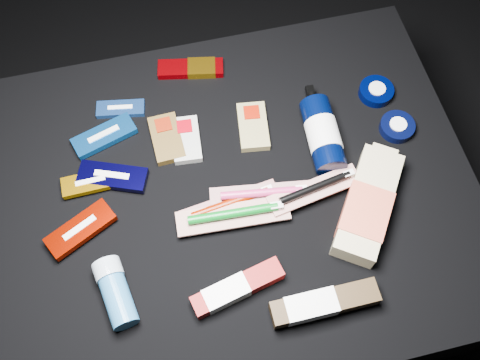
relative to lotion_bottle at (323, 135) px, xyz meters
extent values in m
plane|color=black|center=(-0.20, -0.07, -0.43)|extent=(3.00, 3.00, 0.00)
cube|color=black|center=(-0.20, -0.07, -0.23)|extent=(0.98, 0.78, 0.40)
cube|color=#214FA0|center=(-0.40, 0.18, -0.03)|extent=(0.11, 0.06, 0.01)
cube|color=silver|center=(-0.40, 0.18, -0.03)|extent=(0.05, 0.02, 0.01)
cube|color=#0F4F9B|center=(-0.44, 0.12, -0.02)|extent=(0.14, 0.09, 0.02)
cube|color=beige|center=(-0.44, 0.12, -0.02)|extent=(0.07, 0.03, 0.02)
cube|color=black|center=(-0.44, 0.01, -0.02)|extent=(0.15, 0.10, 0.02)
cube|color=silver|center=(-0.44, 0.01, -0.02)|extent=(0.07, 0.04, 0.02)
cube|color=#AF7705|center=(-0.48, 0.01, -0.02)|extent=(0.12, 0.05, 0.01)
cube|color=silver|center=(-0.48, 0.01, -0.02)|extent=(0.06, 0.01, 0.02)
cube|color=#820E00|center=(-0.51, -0.09, -0.01)|extent=(0.14, 0.11, 0.02)
cube|color=silver|center=(-0.51, -0.09, -0.01)|extent=(0.07, 0.04, 0.02)
cube|color=#4C3715|center=(-0.32, 0.08, -0.02)|extent=(0.06, 0.11, 0.02)
cube|color=#6D1504|center=(-0.32, 0.11, -0.02)|extent=(0.03, 0.03, 0.02)
cube|color=#A3A59E|center=(-0.28, 0.07, -0.02)|extent=(0.07, 0.11, 0.02)
cube|color=#82000A|center=(-0.27, 0.09, -0.02)|extent=(0.03, 0.03, 0.02)
cube|color=olive|center=(-0.13, 0.07, -0.02)|extent=(0.07, 0.12, 0.02)
cube|color=#800F02|center=(-0.13, 0.10, -0.02)|extent=(0.04, 0.04, 0.02)
cube|color=#870106|center=(-0.23, 0.25, -0.02)|extent=(0.15, 0.07, 0.02)
cube|color=#9E6F0E|center=(-0.21, 0.24, -0.02)|extent=(0.07, 0.06, 0.02)
cylinder|color=black|center=(0.00, 0.00, 0.00)|extent=(0.07, 0.16, 0.06)
cylinder|color=white|center=(0.00, 0.00, 0.00)|extent=(0.07, 0.08, 0.07)
cylinder|color=black|center=(0.01, 0.09, 0.00)|extent=(0.02, 0.02, 0.02)
cube|color=black|center=(0.01, 0.11, -0.01)|extent=(0.02, 0.03, 0.01)
cylinder|color=black|center=(0.15, 0.09, -0.02)|extent=(0.08, 0.08, 0.02)
cylinder|color=silver|center=(0.15, 0.09, -0.02)|extent=(0.04, 0.04, 0.02)
cylinder|color=black|center=(0.17, -0.01, -0.02)|extent=(0.07, 0.07, 0.02)
cylinder|color=white|center=(0.17, -0.01, -0.02)|extent=(0.04, 0.04, 0.02)
cube|color=#C3B387|center=(0.04, -0.17, -0.01)|extent=(0.20, 0.24, 0.05)
cube|color=#CC563D|center=(0.03, -0.19, -0.01)|extent=(0.13, 0.14, 0.05)
cube|color=#C3B387|center=(0.11, -0.07, -0.01)|extent=(0.06, 0.05, 0.03)
cylinder|color=#256190|center=(-0.46, -0.24, -0.01)|extent=(0.06, 0.10, 0.05)
cylinder|color=#96A6B4|center=(-0.47, -0.18, -0.01)|extent=(0.06, 0.04, 0.05)
cube|color=#B4ABA8|center=(-0.22, -0.10, -0.03)|extent=(0.21, 0.07, 0.01)
cylinder|color=#661200|center=(-0.22, -0.10, -0.02)|extent=(0.16, 0.04, 0.02)
cube|color=white|center=(-0.14, -0.09, -0.02)|extent=(0.02, 0.02, 0.01)
cube|color=#BCB4AF|center=(-0.15, -0.09, -0.02)|extent=(0.21, 0.08, 0.01)
cylinder|color=#AE275D|center=(-0.15, -0.09, -0.01)|extent=(0.16, 0.04, 0.02)
cube|color=white|center=(-0.08, -0.11, -0.01)|extent=(0.02, 0.02, 0.01)
cube|color=beige|center=(-0.22, -0.13, -0.02)|extent=(0.22, 0.06, 0.01)
cylinder|color=#025C14|center=(-0.22, -0.13, 0.00)|extent=(0.18, 0.03, 0.02)
cube|color=beige|center=(-0.13, -0.13, 0.00)|extent=(0.03, 0.02, 0.01)
cube|color=silver|center=(-0.05, -0.11, -0.01)|extent=(0.20, 0.08, 0.01)
cylinder|color=black|center=(-0.05, -0.11, 0.00)|extent=(0.15, 0.04, 0.02)
cube|color=silver|center=(0.02, -0.10, 0.00)|extent=(0.02, 0.02, 0.01)
cube|color=maroon|center=(-0.24, -0.27, -0.02)|extent=(0.18, 0.08, 0.03)
cube|color=white|center=(-0.27, -0.27, -0.02)|extent=(0.09, 0.06, 0.03)
cube|color=#302110|center=(-0.10, -0.33, -0.01)|extent=(0.20, 0.04, 0.04)
cube|color=white|center=(-0.12, -0.33, -0.01)|extent=(0.09, 0.05, 0.04)
camera|label=1|loc=(-0.30, -0.51, 0.95)|focal=40.00mm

